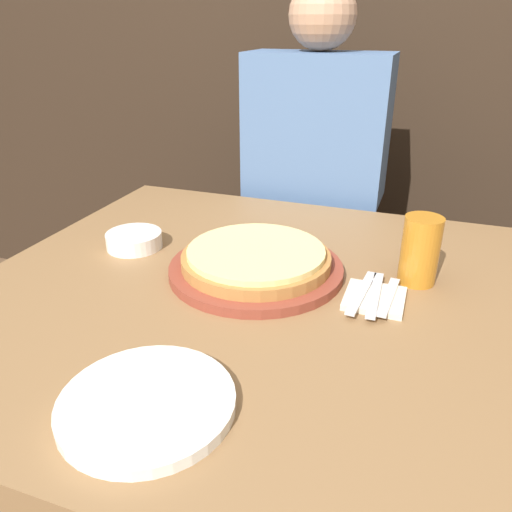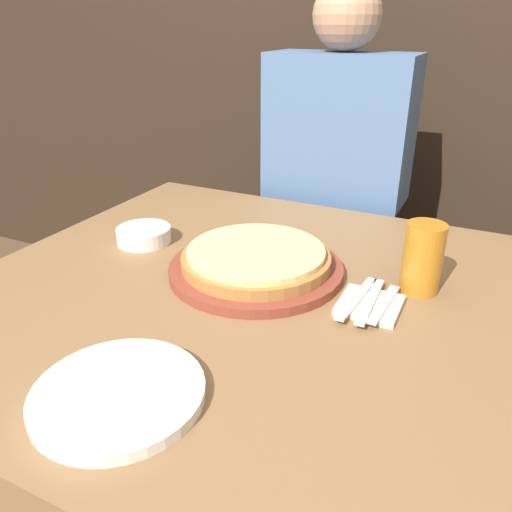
% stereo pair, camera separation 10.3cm
% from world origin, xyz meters
% --- Properties ---
extents(dining_table, '(1.20, 1.05, 0.72)m').
position_xyz_m(dining_table, '(0.00, 0.00, 0.36)').
color(dining_table, olive).
rests_on(dining_table, ground_plane).
extents(pizza_on_board, '(0.36, 0.36, 0.06)m').
position_xyz_m(pizza_on_board, '(-0.06, 0.07, 0.75)').
color(pizza_on_board, brown).
rests_on(pizza_on_board, dining_table).
extents(beer_glass, '(0.07, 0.07, 0.14)m').
position_xyz_m(beer_glass, '(0.26, 0.14, 0.80)').
color(beer_glass, '#B7701E').
rests_on(beer_glass, dining_table).
extents(dinner_plate, '(0.24, 0.24, 0.02)m').
position_xyz_m(dinner_plate, '(-0.06, -0.36, 0.73)').
color(dinner_plate, white).
rests_on(dinner_plate, dining_table).
extents(side_bowl, '(0.13, 0.13, 0.04)m').
position_xyz_m(side_bowl, '(-0.37, 0.10, 0.74)').
color(side_bowl, white).
rests_on(side_bowl, dining_table).
extents(napkin_stack, '(0.11, 0.11, 0.01)m').
position_xyz_m(napkin_stack, '(0.19, 0.03, 0.73)').
color(napkin_stack, beige).
rests_on(napkin_stack, dining_table).
extents(fork, '(0.03, 0.18, 0.00)m').
position_xyz_m(fork, '(0.17, 0.03, 0.74)').
color(fork, silver).
rests_on(fork, napkin_stack).
extents(dinner_knife, '(0.02, 0.18, 0.00)m').
position_xyz_m(dinner_knife, '(0.19, 0.03, 0.74)').
color(dinner_knife, silver).
rests_on(dinner_knife, napkin_stack).
extents(spoon, '(0.03, 0.15, 0.00)m').
position_xyz_m(spoon, '(0.22, 0.03, 0.74)').
color(spoon, silver).
rests_on(spoon, napkin_stack).
extents(diner_person, '(0.42, 0.20, 1.31)m').
position_xyz_m(diner_person, '(-0.08, 0.68, 0.64)').
color(diner_person, '#33333D').
rests_on(diner_person, ground_plane).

